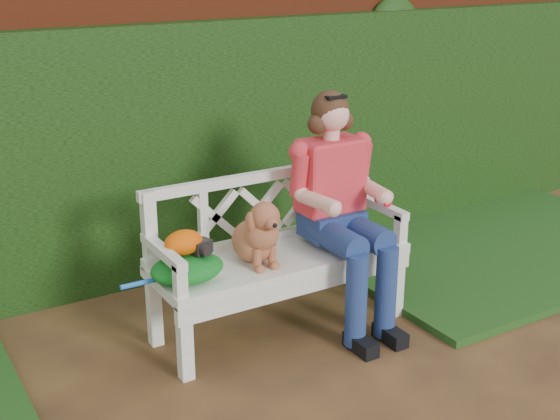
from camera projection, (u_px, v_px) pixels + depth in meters
ground at (280, 398)px, 3.77m from camera, size 60.00×60.00×0.00m
brick_wall at (132, 114)px, 4.94m from camera, size 10.00×0.30×2.20m
ivy_hedge at (147, 158)px, 4.84m from camera, size 10.00×0.18×1.70m
grass_right at (491, 244)px, 5.65m from camera, size 2.60×2.00×0.05m
garden_bench at (280, 292)px, 4.37m from camera, size 1.63×0.76×0.48m
seated_woman at (334, 212)px, 4.38m from camera, size 0.82×0.92×1.35m
dog at (256, 230)px, 4.11m from camera, size 0.28×0.37×0.39m
tennis_racket at (189, 272)px, 4.03m from camera, size 0.64×0.40×0.03m
green_bag at (187, 268)px, 3.94m from camera, size 0.42×0.34×0.14m
camera_item at (201, 247)px, 3.95m from camera, size 0.12×0.10×0.07m
baseball_glove at (184, 242)px, 3.92m from camera, size 0.21×0.16×0.13m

